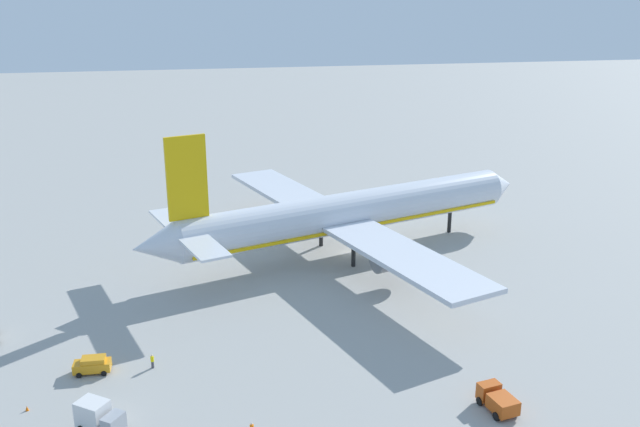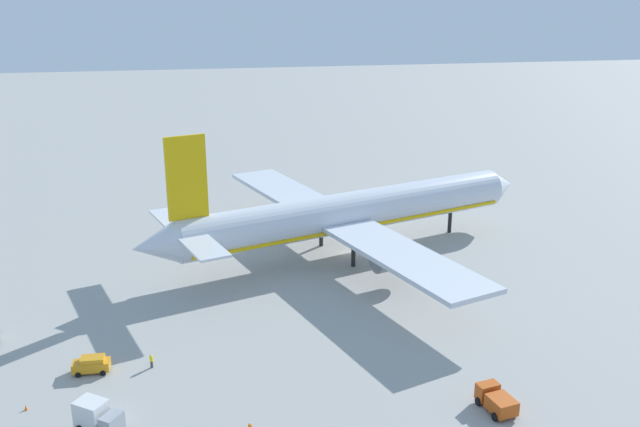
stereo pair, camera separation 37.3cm
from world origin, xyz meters
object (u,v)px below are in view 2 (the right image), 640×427
(baggage_cart_0, at_px, (496,190))
(baggage_cart_1, at_px, (176,198))
(ground_worker_2, at_px, (151,361))
(traffic_cone_0, at_px, (439,178))
(traffic_cone_1, at_px, (26,408))
(airliner, at_px, (346,214))
(service_truck_1, at_px, (97,416))
(service_van, at_px, (92,364))
(service_truck_3, at_px, (496,400))

(baggage_cart_0, height_order, baggage_cart_1, baggage_cart_0)
(ground_worker_2, height_order, traffic_cone_0, ground_worker_2)
(baggage_cart_0, relative_size, baggage_cart_1, 1.03)
(baggage_cart_1, xyz_separation_m, traffic_cone_1, (-15.78, -75.78, 0.01))
(airliner, xyz_separation_m, baggage_cart_0, (40.86, 28.21, -6.30))
(baggage_cart_1, height_order, traffic_cone_1, traffic_cone_1)
(service_truck_1, relative_size, baggage_cart_0, 1.65)
(service_van, distance_m, baggage_cart_1, 70.01)
(baggage_cart_0, bearing_deg, service_truck_1, -137.42)
(ground_worker_2, bearing_deg, baggage_cart_0, 39.53)
(traffic_cone_0, bearing_deg, airliner, -127.95)
(baggage_cart_0, distance_m, baggage_cart_1, 69.64)
(traffic_cone_0, bearing_deg, traffic_cone_1, -133.99)
(service_van, xyz_separation_m, baggage_cart_0, (78.61, 58.98, -0.20))
(service_van, xyz_separation_m, baggage_cart_1, (9.74, 69.33, -0.77))
(service_van, xyz_separation_m, traffic_cone_0, (70.86, 73.22, -0.76))
(baggage_cart_0, bearing_deg, traffic_cone_1, -142.30)
(baggage_cart_0, relative_size, ground_worker_2, 1.82)
(airliner, bearing_deg, traffic_cone_0, 52.05)
(airliner, relative_size, service_truck_1, 13.55)
(ground_worker_2, height_order, traffic_cone_1, ground_worker_2)
(service_van, distance_m, ground_worker_2, 6.76)
(airliner, relative_size, baggage_cart_1, 23.12)
(airliner, relative_size, baggage_cart_0, 22.36)
(service_truck_3, xyz_separation_m, service_van, (-42.63, 16.43, -0.20))
(baggage_cart_0, relative_size, traffic_cone_1, 5.75)
(service_truck_1, distance_m, service_van, 11.75)
(service_truck_1, xyz_separation_m, service_truck_3, (40.82, -4.84, -0.43))
(service_truck_3, height_order, service_van, service_truck_3)
(service_van, distance_m, traffic_cone_1, 8.87)
(baggage_cart_0, distance_m, ground_worker_2, 93.16)
(baggage_cart_0, distance_m, traffic_cone_1, 106.98)
(service_truck_1, relative_size, traffic_cone_0, 9.49)
(service_truck_1, height_order, service_van, service_truck_1)
(service_van, height_order, ground_worker_2, service_van)
(service_truck_3, xyz_separation_m, ground_worker_2, (-35.87, 16.11, -0.35))
(airliner, xyz_separation_m, service_van, (-37.75, -30.76, -6.09))
(service_truck_1, bearing_deg, ground_worker_2, 66.33)
(service_truck_1, bearing_deg, service_truck_3, -6.76)
(traffic_cone_0, height_order, traffic_cone_1, same)
(airliner, relative_size, traffic_cone_1, 128.57)
(ground_worker_2, distance_m, traffic_cone_1, 14.20)
(service_truck_1, distance_m, traffic_cone_1, 9.49)
(service_truck_3, distance_m, service_van, 45.69)
(baggage_cart_0, height_order, ground_worker_2, ground_worker_2)
(ground_worker_2, bearing_deg, service_van, 177.29)
(service_truck_3, distance_m, baggage_cart_1, 91.85)
(baggage_cart_1, bearing_deg, service_truck_3, -69.02)
(service_truck_3, xyz_separation_m, traffic_cone_0, (28.23, 89.65, -0.95))
(airliner, distance_m, baggage_cart_0, 50.05)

